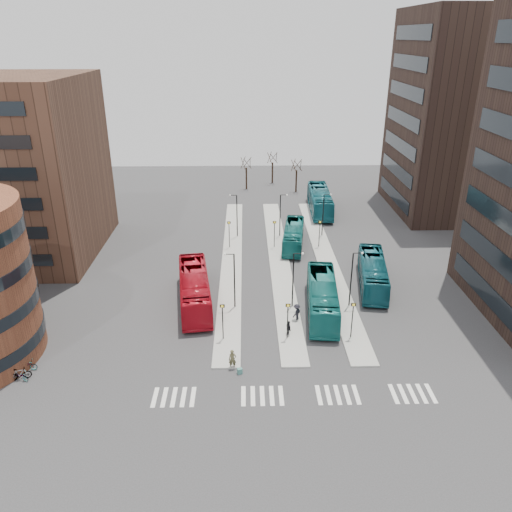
{
  "coord_description": "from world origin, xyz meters",
  "views": [
    {
      "loc": [
        -2.19,
        -27.6,
        26.22
      ],
      "look_at": [
        -1.15,
        20.09,
        5.0
      ],
      "focal_mm": 35.0,
      "sensor_mm": 36.0,
      "label": 1
    }
  ],
  "objects_px": {
    "traveller": "(233,359)",
    "bicycle_mid": "(20,374)",
    "commuter_b": "(289,328)",
    "teal_bus_b": "(293,236)",
    "teal_bus_c": "(373,273)",
    "bicycle_far": "(26,365)",
    "suitcase": "(240,371)",
    "teal_bus_d": "(320,201)",
    "commuter_c": "(297,313)",
    "teal_bus_a": "(322,297)",
    "commuter_a": "(192,306)",
    "red_bus": "(194,289)",
    "bicycle_near": "(20,376)"
  },
  "relations": [
    {
      "from": "teal_bus_d",
      "to": "commuter_c",
      "type": "height_order",
      "value": "teal_bus_d"
    },
    {
      "from": "teal_bus_d",
      "to": "traveller",
      "type": "xyz_separation_m",
      "value": [
        -13.18,
        -41.24,
        -0.93
      ]
    },
    {
      "from": "suitcase",
      "to": "bicycle_far",
      "type": "xyz_separation_m",
      "value": [
        -18.19,
        0.87,
        0.23
      ]
    },
    {
      "from": "teal_bus_d",
      "to": "bicycle_mid",
      "type": "height_order",
      "value": "teal_bus_d"
    },
    {
      "from": "commuter_b",
      "to": "bicycle_far",
      "type": "xyz_separation_m",
      "value": [
        -22.78,
        -4.86,
        -0.3
      ]
    },
    {
      "from": "commuter_a",
      "to": "bicycle_far",
      "type": "bearing_deg",
      "value": 57.09
    },
    {
      "from": "teal_bus_b",
      "to": "commuter_a",
      "type": "bearing_deg",
      "value": -115.8
    },
    {
      "from": "red_bus",
      "to": "traveller",
      "type": "relative_size",
      "value": 7.03
    },
    {
      "from": "teal_bus_d",
      "to": "bicycle_mid",
      "type": "distance_m",
      "value": 52.38
    },
    {
      "from": "teal_bus_c",
      "to": "bicycle_far",
      "type": "bearing_deg",
      "value": -146.31
    },
    {
      "from": "teal_bus_a",
      "to": "bicycle_far",
      "type": "distance_m",
      "value": 28.17
    },
    {
      "from": "commuter_b",
      "to": "suitcase",
      "type": "bearing_deg",
      "value": 122.28
    },
    {
      "from": "suitcase",
      "to": "commuter_a",
      "type": "relative_size",
      "value": 0.28
    },
    {
      "from": "teal_bus_c",
      "to": "commuter_a",
      "type": "xyz_separation_m",
      "value": [
        -19.83,
        -5.89,
        -0.7
      ]
    },
    {
      "from": "suitcase",
      "to": "commuter_b",
      "type": "bearing_deg",
      "value": 30.87
    },
    {
      "from": "suitcase",
      "to": "bicycle_far",
      "type": "height_order",
      "value": "bicycle_far"
    },
    {
      "from": "teal_bus_d",
      "to": "teal_bus_a",
      "type": "bearing_deg",
      "value": -95.11
    },
    {
      "from": "commuter_b",
      "to": "bicycle_mid",
      "type": "bearing_deg",
      "value": 86.0
    },
    {
      "from": "teal_bus_a",
      "to": "bicycle_mid",
      "type": "relative_size",
      "value": 6.71
    },
    {
      "from": "teal_bus_a",
      "to": "commuter_b",
      "type": "distance_m",
      "value": 5.91
    },
    {
      "from": "red_bus",
      "to": "traveller",
      "type": "height_order",
      "value": "red_bus"
    },
    {
      "from": "teal_bus_b",
      "to": "bicycle_far",
      "type": "distance_m",
      "value": 36.87
    },
    {
      "from": "commuter_b",
      "to": "teal_bus_b",
      "type": "bearing_deg",
      "value": -25.34
    },
    {
      "from": "commuter_b",
      "to": "commuter_a",
      "type": "bearing_deg",
      "value": 47.07
    },
    {
      "from": "teal_bus_d",
      "to": "commuter_c",
      "type": "bearing_deg",
      "value": -99.32
    },
    {
      "from": "red_bus",
      "to": "commuter_a",
      "type": "height_order",
      "value": "red_bus"
    },
    {
      "from": "teal_bus_c",
      "to": "commuter_b",
      "type": "distance_m",
      "value": 14.46
    },
    {
      "from": "teal_bus_a",
      "to": "commuter_c",
      "type": "relative_size",
      "value": 6.55
    },
    {
      "from": "commuter_b",
      "to": "teal_bus_a",
      "type": "bearing_deg",
      "value": -59.45
    },
    {
      "from": "red_bus",
      "to": "commuter_b",
      "type": "bearing_deg",
      "value": -41.88
    },
    {
      "from": "commuter_a",
      "to": "teal_bus_b",
      "type": "bearing_deg",
      "value": -101.16
    },
    {
      "from": "teal_bus_c",
      "to": "commuter_c",
      "type": "relative_size",
      "value": 6.29
    },
    {
      "from": "traveller",
      "to": "commuter_a",
      "type": "height_order",
      "value": "commuter_a"
    },
    {
      "from": "commuter_a",
      "to": "commuter_b",
      "type": "distance_m",
      "value": 10.41
    },
    {
      "from": "traveller",
      "to": "commuter_c",
      "type": "relative_size",
      "value": 0.98
    },
    {
      "from": "suitcase",
      "to": "bicycle_mid",
      "type": "distance_m",
      "value": 18.2
    },
    {
      "from": "commuter_b",
      "to": "bicycle_mid",
      "type": "xyz_separation_m",
      "value": [
        -22.78,
        -6.11,
        -0.25
      ]
    },
    {
      "from": "commuter_a",
      "to": "traveller",
      "type": "bearing_deg",
      "value": 137.84
    },
    {
      "from": "traveller",
      "to": "bicycle_mid",
      "type": "height_order",
      "value": "traveller"
    },
    {
      "from": "teal_bus_c",
      "to": "bicycle_mid",
      "type": "distance_m",
      "value": 36.87
    },
    {
      "from": "traveller",
      "to": "bicycle_mid",
      "type": "distance_m",
      "value": 17.62
    },
    {
      "from": "suitcase",
      "to": "bicycle_near",
      "type": "distance_m",
      "value": 18.2
    },
    {
      "from": "traveller",
      "to": "commuter_c",
      "type": "height_order",
      "value": "commuter_c"
    },
    {
      "from": "suitcase",
      "to": "teal_bus_a",
      "type": "xyz_separation_m",
      "value": [
        8.38,
        10.17,
        1.43
      ]
    },
    {
      "from": "commuter_b",
      "to": "bicycle_mid",
      "type": "relative_size",
      "value": 0.88
    },
    {
      "from": "commuter_c",
      "to": "bicycle_far",
      "type": "relative_size",
      "value": 1.0
    },
    {
      "from": "commuter_a",
      "to": "bicycle_far",
      "type": "distance_m",
      "value": 16.08
    },
    {
      "from": "red_bus",
      "to": "bicycle_far",
      "type": "bearing_deg",
      "value": -147.48
    },
    {
      "from": "red_bus",
      "to": "teal_bus_d",
      "type": "distance_m",
      "value": 34.56
    },
    {
      "from": "commuter_b",
      "to": "bicycle_far",
      "type": "height_order",
      "value": "commuter_b"
    }
  ]
}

